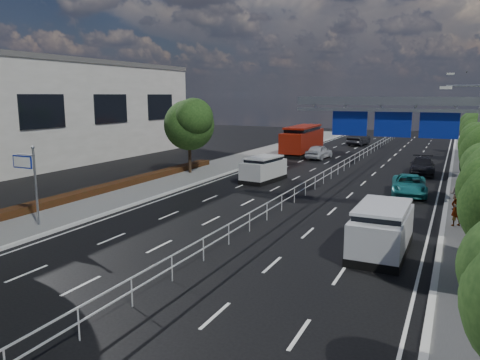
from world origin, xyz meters
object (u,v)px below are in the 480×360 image
at_px(pedestrian_a, 457,209).
at_px(overhead_gantry, 407,119).
at_px(near_car_silver, 319,152).
at_px(white_minivan, 264,169).
at_px(near_car_dark, 359,139).
at_px(parked_car_teal, 409,185).
at_px(pedestrian_b, 458,194).
at_px(silver_minivan, 382,229).
at_px(parked_car_dark, 422,166).
at_px(red_bus, 303,139).
at_px(toilet_sign, 29,172).

bearing_deg(pedestrian_a, overhead_gantry, -57.59).
bearing_deg(near_car_silver, pedestrian_a, 126.62).
height_order(white_minivan, near_car_dark, white_minivan).
xyz_separation_m(parked_car_teal, pedestrian_a, (3.10, -7.92, 0.37)).
height_order(overhead_gantry, pedestrian_b, overhead_gantry).
relative_size(overhead_gantry, silver_minivan, 1.96).
xyz_separation_m(white_minivan, near_car_silver, (0.36, 15.27, -0.22)).
distance_m(silver_minivan, pedestrian_b, 9.85).
relative_size(silver_minivan, pedestrian_b, 2.73).
distance_m(parked_car_teal, pedestrian_a, 8.51).
bearing_deg(near_car_dark, parked_car_dark, 120.59).
bearing_deg(near_car_silver, near_car_dark, -88.22).
bearing_deg(parked_car_teal, red_bus, 119.16).
relative_size(red_bus, near_car_silver, 2.45).
bearing_deg(red_bus, toilet_sign, -97.63).
relative_size(parked_car_dark, pedestrian_a, 2.73).
relative_size(overhead_gantry, pedestrian_b, 5.34).
bearing_deg(parked_car_teal, near_car_silver, 118.18).
bearing_deg(parked_car_dark, near_car_silver, 147.83).
xyz_separation_m(red_bus, parked_car_teal, (14.00, -19.53, -1.02)).
bearing_deg(pedestrian_b, red_bus, -38.26).
xyz_separation_m(near_car_dark, parked_car_dark, (9.90, -22.15, -0.13)).
xyz_separation_m(white_minivan, parked_car_teal, (11.28, -0.53, -0.30)).
distance_m(toilet_sign, pedestrian_b, 24.35).
bearing_deg(parked_car_teal, near_car_dark, 100.49).
bearing_deg(red_bus, near_car_dark, 68.67).
xyz_separation_m(red_bus, silver_minivan, (14.12, -33.04, -0.65)).
bearing_deg(red_bus, overhead_gantry, -64.00).
relative_size(toilet_sign, pedestrian_b, 2.26).
xyz_separation_m(white_minivan, near_car_dark, (1.55, 31.36, -0.13)).
height_order(white_minivan, parked_car_dark, white_minivan).
distance_m(near_car_silver, parked_car_dark, 12.65).
distance_m(toilet_sign, pedestrian_a, 22.56).
xyz_separation_m(silver_minivan, pedestrian_a, (2.98, 5.59, 0.00)).
height_order(near_car_dark, silver_minivan, silver_minivan).
relative_size(near_car_silver, parked_car_teal, 0.91).
xyz_separation_m(toilet_sign, overhead_gantry, (17.69, 10.05, 2.66)).
xyz_separation_m(white_minivan, pedestrian_b, (14.38, -4.64, 0.11)).
xyz_separation_m(silver_minivan, parked_car_dark, (0.06, 23.25, -0.33)).
bearing_deg(pedestrian_b, silver_minivan, 88.27).
xyz_separation_m(overhead_gantry, white_minivan, (-11.52, 7.51, -4.61)).
distance_m(toilet_sign, parked_car_dark, 32.14).
xyz_separation_m(overhead_gantry, silver_minivan, (-0.12, -6.52, -4.54)).
relative_size(toilet_sign, white_minivan, 0.89).
bearing_deg(red_bus, pedestrian_a, -60.31).
distance_m(near_car_dark, pedestrian_b, 38.22).
bearing_deg(pedestrian_a, red_bus, -97.61).
relative_size(white_minivan, near_car_dark, 0.93).
bearing_deg(pedestrian_b, overhead_gantry, 60.95).
bearing_deg(overhead_gantry, toilet_sign, -150.40).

